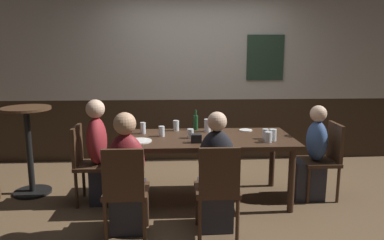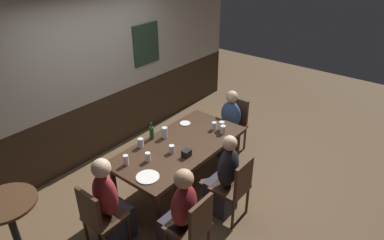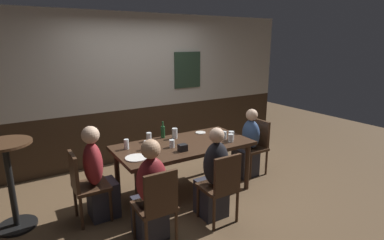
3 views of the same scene
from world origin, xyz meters
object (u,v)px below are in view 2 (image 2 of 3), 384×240
at_px(beer_glass_tall, 141,143).
at_px(chair_head_east, 234,122).
at_px(chair_left_near, 193,225).
at_px(pint_glass_amber, 148,157).
at_px(plate_white_large, 148,177).
at_px(beer_glass_half, 165,133).
at_px(person_head_east, 228,128).
at_px(person_mid_near, 224,181).
at_px(plate_white_small, 185,123).
at_px(person_left_near, 181,219).
at_px(tumbler_short, 222,126).
at_px(highball_clear, 214,126).
at_px(chair_mid_near, 235,186).
at_px(dining_table, 180,149).
at_px(tumbler_water, 223,130).
at_px(chair_head_west, 99,216).
at_px(pint_glass_stout, 172,149).
at_px(condiment_caddy, 187,153).
at_px(side_bar_table, 16,236).
at_px(pint_glass_pale, 126,161).
at_px(beer_bottle_green, 152,132).
at_px(person_head_west, 111,208).

bearing_deg(beer_glass_tall, chair_head_east, -11.83).
xyz_separation_m(chair_left_near, pint_glass_amber, (0.30, 0.94, 0.29)).
bearing_deg(plate_white_large, chair_left_near, -95.36).
bearing_deg(plate_white_large, beer_glass_half, 29.92).
distance_m(chair_left_near, person_head_east, 2.21).
distance_m(person_mid_near, plate_white_small, 1.17).
distance_m(person_left_near, plate_white_small, 1.69).
xyz_separation_m(tumbler_short, highball_clear, (-0.06, 0.09, -0.00)).
distance_m(chair_mid_near, person_head_east, 1.49).
xyz_separation_m(dining_table, tumbler_water, (0.61, -0.28, 0.12)).
bearing_deg(chair_head_west, chair_head_east, 0.00).
bearing_deg(plate_white_small, pint_glass_stout, -153.10).
distance_m(pint_glass_amber, highball_clear, 1.16).
height_order(tumbler_water, plate_white_large, tumbler_water).
xyz_separation_m(dining_table, condiment_caddy, (-0.16, -0.24, 0.12)).
bearing_deg(person_head_east, chair_mid_near, -143.55).
distance_m(person_left_near, condiment_caddy, 0.88).
height_order(chair_head_west, plate_white_large, chair_head_west).
height_order(tumbler_short, plate_white_large, tumbler_short).
bearing_deg(plate_white_small, chair_head_east, -19.43).
height_order(tumbler_water, side_bar_table, side_bar_table).
xyz_separation_m(person_head_east, highball_clear, (-0.58, -0.12, 0.33)).
distance_m(person_mid_near, pint_glass_pale, 1.23).
xyz_separation_m(person_mid_near, condiment_caddy, (-0.16, 0.48, 0.30)).
bearing_deg(highball_clear, plate_white_small, 107.40).
bearing_deg(beer_glass_tall, chair_mid_near, -73.77).
relative_size(beer_glass_half, beer_bottle_green, 0.62).
bearing_deg(beer_bottle_green, chair_head_east, -15.01).
distance_m(chair_left_near, tumbler_water, 1.59).
bearing_deg(condiment_caddy, plate_white_large, 172.85).
bearing_deg(person_left_near, pint_glass_pale, 84.98).
bearing_deg(chair_mid_near, beer_glass_tall, 106.23).
distance_m(beer_glass_tall, plate_white_small, 0.85).
bearing_deg(beer_glass_tall, person_mid_near, -71.49).
bearing_deg(person_mid_near, plate_white_large, 144.02).
xyz_separation_m(beer_glass_half, side_bar_table, (-2.11, 0.02, -0.19)).
distance_m(person_head_east, plate_white_large, 1.99).
xyz_separation_m(dining_table, tumbler_short, (0.67, -0.21, 0.13)).
height_order(dining_table, beer_bottle_green, beer_bottle_green).
relative_size(dining_table, person_left_near, 1.63).
xyz_separation_m(beer_bottle_green, condiment_caddy, (-0.03, -0.64, -0.05)).
height_order(person_mid_near, highball_clear, person_mid_near).
xyz_separation_m(pint_glass_stout, tumbler_water, (0.81, -0.24, 0.00)).
height_order(tumbler_short, beer_glass_tall, tumbler_short).
bearing_deg(chair_head_east, person_head_east, 180.00).
xyz_separation_m(person_head_west, tumbler_water, (1.80, -0.28, 0.29)).
bearing_deg(plate_white_small, chair_mid_near, -112.03).
bearing_deg(chair_head_east, pint_glass_pale, 174.29).
bearing_deg(person_left_near, beer_bottle_green, 57.62).
bearing_deg(person_head_west, chair_head_east, 0.00).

